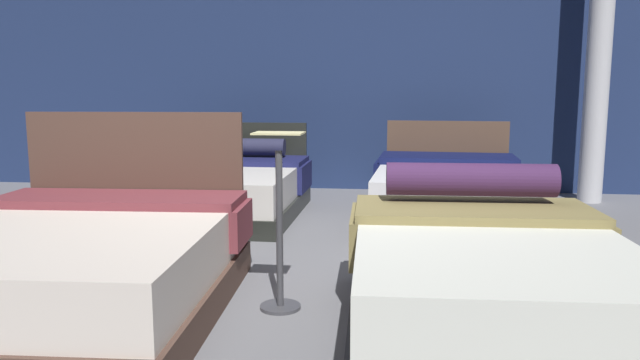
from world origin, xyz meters
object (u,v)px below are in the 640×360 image
bed_1 (488,282)px  bed_3 (448,192)px  support_pillar (599,46)px  price_sign (280,242)px  bed_2 (219,189)px  bed_0 (80,265)px

bed_1 → bed_3: (0.04, 2.88, -0.01)m
bed_3 → support_pillar: size_ratio=0.60×
bed_3 → price_sign: bearing=-110.8°
bed_3 → bed_1: bearing=-87.4°
bed_2 → bed_3: 2.31m
support_pillar → price_sign: bearing=-127.3°
support_pillar → bed_1: bearing=-113.3°
bed_0 → support_pillar: size_ratio=0.59×
bed_0 → bed_1: bed_0 is taller
bed_2 → bed_3: bearing=1.9°
support_pillar → bed_2: bearing=-163.2°
bed_2 → bed_1: bearing=-50.7°
price_sign → bed_1: bearing=-11.8°
bed_0 → support_pillar: (4.02, 3.98, 1.47)m
bed_3 → bed_2: bearing=-175.2°
bed_2 → bed_3: bed_3 is taller
bed_0 → price_sign: bearing=6.3°
bed_0 → bed_2: (0.01, 2.77, -0.01)m
bed_1 → price_sign: 1.18m
bed_0 → bed_3: bearing=47.6°
bed_0 → bed_3: 3.66m
bed_0 → support_pillar: support_pillar is taller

